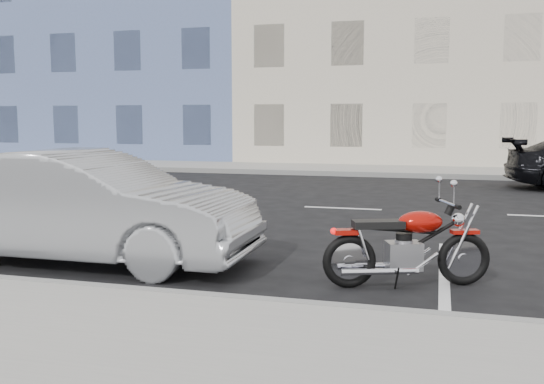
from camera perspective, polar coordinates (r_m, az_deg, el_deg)
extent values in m
plane|color=black|center=(12.47, 15.78, -1.85)|extent=(120.00, 120.00, 0.00)
cube|color=gray|center=(21.67, 2.38, 2.22)|extent=(80.00, 3.40, 0.15)
cube|color=gray|center=(20.02, 1.27, 1.85)|extent=(80.00, 0.12, 0.16)
cube|color=#55699B|center=(32.17, -10.65, 15.11)|extent=(12.00, 12.00, 13.00)
cube|color=beige|center=(28.96, 11.99, 14.51)|extent=(12.00, 12.00, 11.50)
torus|color=black|center=(7.35, 22.42, -5.87)|extent=(0.59, 0.29, 0.59)
torus|color=black|center=(6.87, 12.76, -6.38)|extent=(0.59, 0.29, 0.59)
cube|color=#9D0C05|center=(7.29, 22.53, -3.49)|extent=(0.32, 0.21, 0.04)
cube|color=#9D0C05|center=(6.79, 12.54, -3.70)|extent=(0.30, 0.22, 0.05)
cube|color=gray|center=(7.06, 17.47, -5.73)|extent=(0.44, 0.38, 0.30)
ellipsoid|color=#9D0C05|center=(7.06, 18.91, -2.71)|extent=(0.57, 0.45, 0.24)
cube|color=black|center=(6.89, 15.31, -2.96)|extent=(0.59, 0.40, 0.08)
cylinder|color=silver|center=(7.15, 21.19, -1.03)|extent=(0.24, 0.59, 0.03)
sphere|color=silver|center=(7.23, 22.02, -2.48)|extent=(0.15, 0.15, 0.15)
cylinder|color=silver|center=(6.87, 15.53, -7.22)|extent=(0.82, 0.35, 0.07)
cylinder|color=silver|center=(7.10, 14.85, -6.74)|extent=(0.82, 0.35, 0.07)
cylinder|color=silver|center=(7.28, 22.20, -3.85)|extent=(0.33, 0.15, 0.70)
cylinder|color=black|center=(7.10, 18.98, -4.47)|extent=(0.68, 0.29, 0.44)
imported|color=#96999D|center=(8.09, -17.06, -1.36)|extent=(4.39, 1.56, 1.44)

